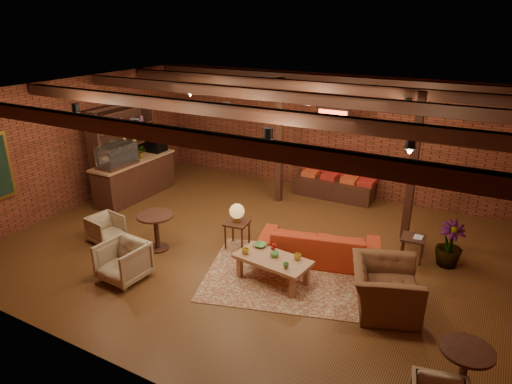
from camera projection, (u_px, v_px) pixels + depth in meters
The scene contains 26 objects.
floor at pixel (250, 246), 9.73m from camera, with size 10.00×10.00×0.00m, color #432210.
ceiling at pixel (249, 95), 8.57m from camera, with size 10.00×8.00×0.02m, color black.
wall_back at pixel (322, 133), 12.42m from camera, with size 10.00×0.02×3.20m, color #5F2A1B.
wall_front at pixel (96, 264), 5.89m from camera, with size 10.00×0.02×3.20m, color #5F2A1B.
wall_left at pixel (76, 143), 11.41m from camera, with size 0.02×8.00×3.20m, color #5F2A1B.
ceiling_beams at pixel (249, 101), 8.62m from camera, with size 9.80×6.40×0.22m, color black, non-canonical shape.
ceiling_pipe at pixel (285, 100), 10.01m from camera, with size 0.12×0.12×9.60m, color black.
post_left at pixel (280, 142), 11.54m from camera, with size 0.16×0.16×3.20m, color black.
post_right at pixel (413, 169), 9.52m from camera, with size 0.16×0.16×3.20m, color black.
service_counter at pixel (134, 168), 12.11m from camera, with size 0.80×2.50×1.60m, color black, non-canonical shape.
plant_counter at pixel (141, 152), 12.07m from camera, with size 0.35×0.39×0.30m, color #337F33.
shelving_hutch at pixel (124, 151), 12.23m from camera, with size 0.52×2.00×2.40m, color black, non-canonical shape.
banquette at pixel (335, 179), 12.18m from camera, with size 2.10×0.70×1.00m, color #A8221C, non-canonical shape.
service_sign at pixel (333, 114), 11.14m from camera, with size 0.86×0.06×0.30m, color red.
ceiling_spotlights at pixel (249, 113), 8.70m from camera, with size 6.40×4.40×0.28m, color black, non-canonical shape.
rug at pixel (292, 275), 8.63m from camera, with size 3.18×2.43×0.01m, color maroon.
sofa at pixel (319, 245), 9.05m from camera, with size 2.36×0.92×0.69m, color #A32E16.
coffee_table at pixel (272, 260), 8.32m from camera, with size 1.46×0.85×0.73m.
side_table_lamp at pixel (237, 215), 9.43m from camera, with size 0.52×0.52×0.98m.
round_table_left at pixel (156, 226), 9.42m from camera, with size 0.75×0.75×0.79m.
armchair_a at pixel (106, 227), 9.83m from camera, with size 0.63×0.59×0.65m, color beige.
armchair_b at pixel (123, 260), 8.38m from camera, with size 0.78×0.73×0.80m, color beige.
armchair_right at pixel (386, 281), 7.46m from camera, with size 1.23×0.80×1.08m, color brown.
side_table_book at pixel (414, 239), 9.02m from camera, with size 0.49×0.49×0.53m.
round_table_right at pixel (464, 366), 5.68m from camera, with size 0.66×0.66×0.77m.
plant_tall at pixel (457, 201), 8.49m from camera, with size 1.53×1.53×2.74m, color #4C7F4C.
Camera 1 is at (4.31, -7.51, 4.59)m, focal length 32.00 mm.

